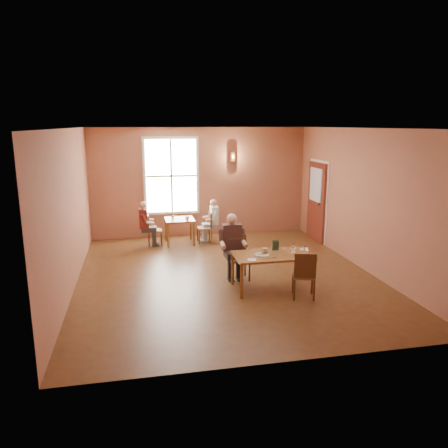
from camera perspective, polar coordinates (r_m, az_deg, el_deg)
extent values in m
cube|color=brown|center=(9.17, 0.25, -6.68)|extent=(6.00, 7.00, 0.01)
cube|color=brown|center=(12.19, -3.13, 5.46)|extent=(6.00, 0.04, 3.00)
cube|color=brown|center=(5.49, 7.78, -3.86)|extent=(6.00, 0.04, 3.00)
cube|color=brown|center=(8.69, -19.50, 1.72)|extent=(0.04, 7.00, 3.00)
cube|color=brown|center=(9.84, 17.66, 3.08)|extent=(0.04, 7.00, 3.00)
cube|color=white|center=(8.64, 0.27, 12.41)|extent=(6.00, 7.00, 0.04)
cube|color=white|center=(12.02, -6.90, 6.25)|extent=(1.36, 0.10, 1.96)
cube|color=maroon|center=(11.92, 11.93, 2.84)|extent=(0.12, 1.04, 2.10)
cylinder|color=brown|center=(12.18, 1.14, 8.78)|extent=(0.16, 0.16, 0.28)
cylinder|color=white|center=(8.20, 4.97, -3.98)|extent=(0.35, 0.35, 0.04)
cube|color=#DDB06E|center=(8.26, 5.37, -3.61)|extent=(0.09, 0.09, 0.10)
cube|color=#253D2D|center=(8.53, 6.75, -2.79)|extent=(0.13, 0.09, 0.20)
cube|color=silver|center=(8.05, 6.29, -4.44)|extent=(0.20, 0.04, 0.00)
cube|color=white|center=(7.92, 3.67, -4.67)|extent=(0.19, 0.19, 0.01)
cylinder|color=white|center=(8.68, 10.42, -3.27)|extent=(0.20, 0.20, 0.01)
cube|color=black|center=(8.17, 10.92, -4.30)|extent=(0.11, 0.09, 0.01)
imported|color=white|center=(11.33, -4.84, 0.77)|extent=(0.12, 0.12, 0.08)
imported|color=white|center=(11.54, -6.72, 0.94)|extent=(0.09, 0.09, 0.08)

